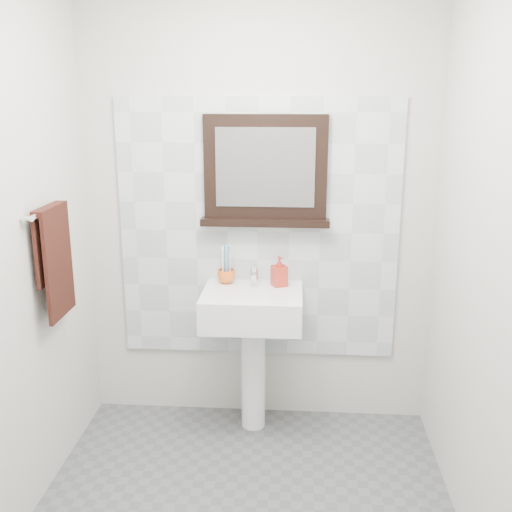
{
  "coord_description": "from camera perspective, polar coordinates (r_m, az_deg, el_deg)",
  "views": [
    {
      "loc": [
        0.23,
        -2.25,
        1.92
      ],
      "look_at": [
        0.03,
        0.55,
        1.15
      ],
      "focal_mm": 42.0,
      "sensor_mm": 36.0,
      "label": 1
    }
  ],
  "objects": [
    {
      "name": "back_wall",
      "position": [
        3.43,
        0.2,
        4.05
      ],
      "size": [
        2.0,
        0.01,
        2.5
      ],
      "primitive_type": "cube",
      "color": "beige",
      "rests_on": "ground"
    },
    {
      "name": "front_wall",
      "position": [
        1.36,
        -6.47,
        -14.48
      ],
      "size": [
        2.0,
        0.01,
        2.5
      ],
      "primitive_type": "cube",
      "color": "beige",
      "rests_on": "ground"
    },
    {
      "name": "right_wall",
      "position": [
        2.47,
        22.07,
        -1.57
      ],
      "size": [
        0.01,
        2.2,
        2.5
      ],
      "primitive_type": "cube",
      "color": "beige",
      "rests_on": "ground"
    },
    {
      "name": "splashback",
      "position": [
        3.44,
        0.19,
        2.38
      ],
      "size": [
        1.6,
        0.02,
        1.5
      ],
      "primitive_type": "cube",
      "color": "silver",
      "rests_on": "back_wall"
    },
    {
      "name": "pedestal_sink",
      "position": [
        3.38,
        -0.33,
        -6.3
      ],
      "size": [
        0.55,
        0.44,
        0.96
      ],
      "color": "white",
      "rests_on": "ground"
    },
    {
      "name": "toothbrush_cup",
      "position": [
        3.44,
        -2.84,
        -1.94
      ],
      "size": [
        0.13,
        0.13,
        0.08
      ],
      "primitive_type": "imported",
      "rotation": [
        0.0,
        0.0,
        0.39
      ],
      "color": "orange",
      "rests_on": "pedestal_sink"
    },
    {
      "name": "toothbrushes",
      "position": [
        3.42,
        -2.83,
        -0.6
      ],
      "size": [
        0.05,
        0.04,
        0.21
      ],
      "color": "white",
      "rests_on": "toothbrush_cup"
    },
    {
      "name": "soap_dispenser",
      "position": [
        3.38,
        2.23,
        -1.45
      ],
      "size": [
        0.1,
        0.1,
        0.17
      ],
      "primitive_type": "imported",
      "rotation": [
        0.0,
        0.0,
        0.44
      ],
      "color": "#B01420",
      "rests_on": "pedestal_sink"
    },
    {
      "name": "framed_mirror",
      "position": [
        3.35,
        0.9,
        7.89
      ],
      "size": [
        0.72,
        0.11,
        0.61
      ],
      "color": "black",
      "rests_on": "back_wall"
    },
    {
      "name": "towel_bar",
      "position": [
        3.0,
        -19.13,
        4.15
      ],
      "size": [
        0.07,
        0.4,
        0.03
      ],
      "color": "silver",
      "rests_on": "left_wall"
    },
    {
      "name": "hand_towel",
      "position": [
        3.04,
        -18.66,
        0.27
      ],
      "size": [
        0.06,
        0.3,
        0.55
      ],
      "color": "black",
      "rests_on": "towel_bar"
    }
  ]
}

